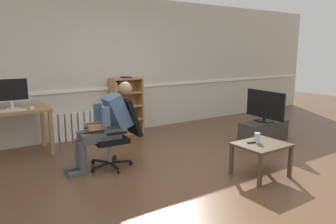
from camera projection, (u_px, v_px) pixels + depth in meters
The scene contains 15 objects.
ground_plane at pixel (193, 173), 4.39m from camera, with size 18.00×18.00×0.00m, color brown.
back_wall at pixel (111, 66), 6.29m from camera, with size 12.00×0.13×2.70m.
computer_desk at pixel (9, 117), 4.95m from camera, with size 1.17×0.65×0.76m.
imac_monitor at pixel (11, 91), 4.97m from camera, with size 0.53×0.14×0.49m.
keyboard at pixel (11, 110), 4.82m from camera, with size 0.42×0.12×0.02m, color silver.
computer_mouse at pixel (32, 108), 5.00m from camera, with size 0.06×0.10×0.03m, color white.
bookshelf at pixel (124, 107), 6.36m from camera, with size 0.64×0.29×1.15m.
radiator at pixel (78, 126), 5.99m from camera, with size 0.93×0.08×0.53m.
office_chair at pixel (118, 130), 4.58m from camera, with size 0.77×0.62×0.99m.
person_seated at pixel (107, 123), 4.47m from camera, with size 1.00×0.40×1.22m.
tv_stand at pixel (263, 131), 5.92m from camera, with size 0.99×0.37×0.36m.
tv_screen at pixel (265, 106), 5.83m from camera, with size 0.22×0.87×0.57m.
coffee_table at pixel (261, 148), 4.21m from camera, with size 0.66×0.55×0.45m.
drinking_glass at pixel (257, 138), 4.23m from camera, with size 0.08×0.08×0.13m, color silver.
spare_remote at pixel (252, 142), 4.22m from camera, with size 0.04×0.15×0.02m, color black.
Camera 1 is at (-2.61, -3.25, 1.66)m, focal length 33.99 mm.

